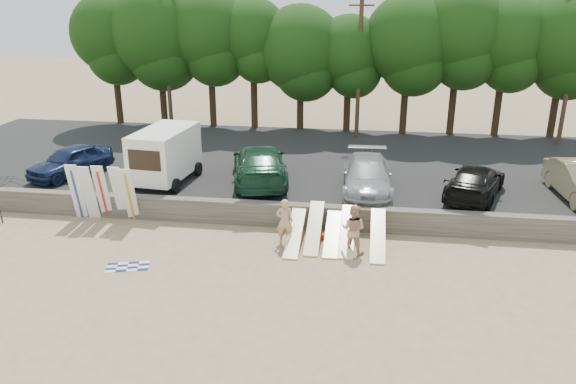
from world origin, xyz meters
name	(u,v)px	position (x,y,z in m)	size (l,w,h in m)	color
ground	(289,258)	(0.00, 0.00, 0.00)	(120.00, 120.00, 0.00)	tan
seawall	(299,215)	(0.00, 3.00, 0.50)	(44.00, 0.50, 1.00)	#6B6356
parking_lot	(316,166)	(0.00, 10.50, 0.35)	(44.00, 14.50, 0.70)	#282828
treeline	(323,37)	(-0.33, 17.58, 6.56)	(33.75, 6.34, 9.28)	#382616
utility_poles	(359,59)	(2.00, 16.00, 5.43)	(25.80, 0.26, 9.00)	#473321
box_trailer	(165,153)	(-6.70, 5.82, 2.14)	(2.62, 4.21, 2.56)	white
car_0	(70,161)	(-11.69, 6.12, 1.44)	(1.75, 4.34, 1.48)	#132044
car_1	(259,164)	(-2.33, 6.50, 1.57)	(2.45, 6.03, 1.75)	#163D27
car_2	(367,176)	(2.76, 5.71, 1.48)	(2.17, 5.34, 1.55)	#97979C
car_3	(475,182)	(7.45, 5.76, 1.42)	(2.02, 4.97, 1.44)	black
surfboard_upright_0	(76,191)	(-9.49, 2.48, 1.27)	(0.50, 0.06, 2.60)	white
surfboard_upright_1	(89,193)	(-8.90, 2.42, 1.26)	(0.50, 0.06, 2.60)	white
surfboard_upright_2	(102,192)	(-8.35, 2.54, 1.27)	(0.50, 0.06, 2.60)	white
surfboard_upright_3	(119,193)	(-7.61, 2.55, 1.26)	(0.50, 0.06, 2.60)	white
surfboard_upright_4	(129,195)	(-7.11, 2.45, 1.25)	(0.50, 0.06, 2.60)	white
surfboard_low_0	(295,233)	(0.05, 1.30, 0.47)	(0.56, 3.00, 0.07)	#F8DE9C
surfboard_low_1	(314,228)	(0.78, 1.60, 0.59)	(0.56, 3.00, 0.07)	#F8DE9C
surfboard_low_2	(333,231)	(1.50, 1.55, 0.50)	(0.56, 3.00, 0.07)	#F8DE9C
surfboard_low_3	(348,231)	(2.08, 1.57, 0.55)	(0.56, 3.00, 0.07)	#F8DE9C
surfboard_low_4	(378,235)	(3.24, 1.33, 0.55)	(0.56, 3.00, 0.07)	#F8DE9C
beachgoer_a	(285,221)	(-0.35, 1.29, 0.92)	(0.67, 0.44, 1.84)	tan
beachgoer_b	(353,229)	(2.30, 0.84, 0.95)	(0.93, 0.72, 1.91)	tan
cooler	(346,235)	(2.02, 2.09, 0.16)	(0.38, 0.30, 0.32)	#2A9B55
gear_bag	(321,237)	(1.04, 1.87, 0.11)	(0.30, 0.25, 0.22)	#D04118
beach_towel	(127,267)	(-5.63, -1.49, 0.01)	(1.50, 1.50, 0.00)	white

